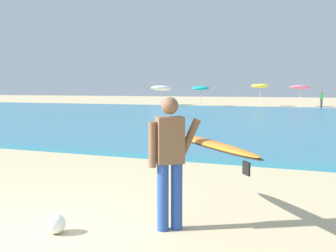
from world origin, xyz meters
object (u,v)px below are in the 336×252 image
object	(u,v)px
beachgoer_near_row_mid	(321,99)
beach_ball	(56,224)
surfer_with_board	(188,151)
beach_umbrella_3	(300,87)
beach_umbrella_1	(200,88)
beach_umbrella_2	(260,86)
beach_umbrella_0	(161,88)

from	to	relation	value
beachgoer_near_row_mid	beach_ball	distance (m)	35.12
surfer_with_board	beach_umbrella_3	xyz separation A→B (m)	(-0.29, 36.18, 0.91)
beach_umbrella_1	beachgoer_near_row_mid	xyz separation A→B (m)	(11.70, 0.03, -1.01)
surfer_with_board	beachgoer_near_row_mid	distance (m)	34.20
beach_umbrella_1	beach_umbrella_2	xyz separation A→B (m)	(5.80, 1.86, 0.23)
surfer_with_board	beach_umbrella_2	bearing A→B (deg)	96.65
beach_umbrella_2	beach_umbrella_1	bearing A→B (deg)	-162.25
beach_umbrella_2	beach_ball	xyz separation A→B (m)	(2.70, -36.78, -1.96)
beach_umbrella_2	beachgoer_near_row_mid	distance (m)	6.30
beach_umbrella_2	beachgoer_near_row_mid	world-z (taller)	beach_umbrella_2
beachgoer_near_row_mid	surfer_with_board	bearing A→B (deg)	-92.87
surfer_with_board	beach_umbrella_3	size ratio (longest dim) A/B	1.15
surfer_with_board	beach_ball	world-z (taller)	surfer_with_board
beach_umbrella_3	surfer_with_board	bearing A→B (deg)	-89.55
beach_umbrella_3	beach_ball	world-z (taller)	beach_umbrella_3
beach_umbrella_1	beach_umbrella_3	world-z (taller)	beach_umbrella_3
beach_umbrella_0	beach_umbrella_2	size ratio (longest dim) A/B	1.00
beach_umbrella_2	beach_umbrella_3	size ratio (longest dim) A/B	1.05
beach_umbrella_3	beach_umbrella_2	bearing A→B (deg)	-177.15
beach_umbrella_3	beach_ball	distance (m)	37.04
surfer_with_board	beach_umbrella_0	distance (m)	38.39
surfer_with_board	beachgoer_near_row_mid	world-z (taller)	surfer_with_board
beach_umbrella_0	beach_ball	bearing A→B (deg)	-69.67
beach_umbrella_0	beachgoer_near_row_mid	world-z (taller)	beach_umbrella_0
beach_umbrella_1	beach_umbrella_2	world-z (taller)	beach_umbrella_2
beach_umbrella_0	beach_umbrella_1	world-z (taller)	beach_umbrella_0
beach_umbrella_1	beachgoer_near_row_mid	bearing A→B (deg)	0.17
beach_umbrella_2	beach_umbrella_3	distance (m)	3.92
beach_umbrella_0	beach_ball	xyz separation A→B (m)	(13.40, -36.18, -1.73)
beach_umbrella_0	beach_umbrella_2	world-z (taller)	beach_umbrella_2
beach_umbrella_2	beach_umbrella_0	bearing A→B (deg)	-176.76
beach_umbrella_0	beachgoer_near_row_mid	size ratio (longest dim) A/B	1.47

